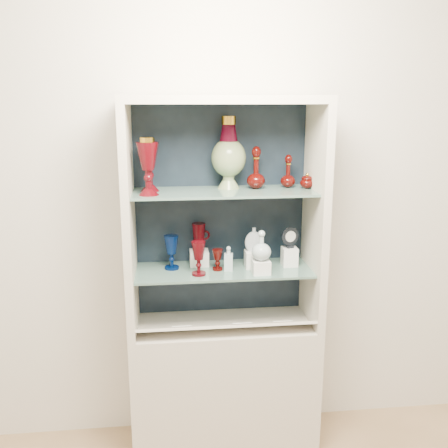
{
  "coord_description": "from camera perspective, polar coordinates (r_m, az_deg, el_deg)",
  "views": [
    {
      "loc": [
        -0.28,
        -0.94,
        1.91
      ],
      "look_at": [
        0.0,
        1.53,
        1.3
      ],
      "focal_mm": 40.0,
      "sensor_mm": 36.0,
      "label": 1
    }
  ],
  "objects": [
    {
      "name": "ruby_decanter_a",
      "position": [
        2.59,
        3.7,
        6.74
      ],
      "size": [
        0.11,
        0.11,
        0.25
      ],
      "primitive_type": null,
      "rotation": [
        0.0,
        0.0,
        -0.17
      ],
      "color": "#410905",
      "rests_on": "shelf_upper"
    },
    {
      "name": "cabinet_side_right",
      "position": [
        2.65,
        10.37,
        0.8
      ],
      "size": [
        0.04,
        0.4,
        1.15
      ],
      "primitive_type": "cube",
      "color": "beige",
      "rests_on": "cabinet_base"
    },
    {
      "name": "riser_clear_round_decanter",
      "position": [
        2.58,
        4.25,
        -4.89
      ],
      "size": [
        0.09,
        0.09,
        0.07
      ],
      "primitive_type": "cube",
      "color": "silver",
      "rests_on": "shelf_lower"
    },
    {
      "name": "ruby_goblet_small",
      "position": [
        2.62,
        -0.75,
        -4.11
      ],
      "size": [
        0.07,
        0.07,
        0.11
      ],
      "primitive_type": null,
      "rotation": [
        0.0,
        0.0,
        -0.41
      ],
      "color": "#410905",
      "rests_on": "shelf_lower"
    },
    {
      "name": "pedestal_lamp_right",
      "position": [
        2.54,
        -8.54,
        6.69
      ],
      "size": [
        0.12,
        0.12,
        0.27
      ],
      "primitive_type": null,
      "rotation": [
        0.0,
        0.0,
        -0.15
      ],
      "color": "#47050B",
      "rests_on": "shelf_upper"
    },
    {
      "name": "wall_back",
      "position": [
        2.75,
        -0.51,
        3.11
      ],
      "size": [
        3.5,
        0.02,
        2.8
      ],
      "primitive_type": "cube",
      "color": "silver",
      "rests_on": "ground"
    },
    {
      "name": "cameo_medallion",
      "position": [
        2.68,
        7.56,
        -1.5
      ],
      "size": [
        0.1,
        0.06,
        0.12
      ],
      "primitive_type": null,
      "rotation": [
        0.0,
        0.0,
        0.25
      ],
      "color": "black",
      "rests_on": "riser_cameo_medallion"
    },
    {
      "name": "label_card_0",
      "position": [
        2.63,
        2.02,
        -11.26
      ],
      "size": [
        0.1,
        0.06,
        0.03
      ],
      "primitive_type": "cube",
      "rotation": [
        -0.44,
        0.0,
        0.0
      ],
      "color": "white",
      "rests_on": "label_ledge"
    },
    {
      "name": "cabinet_side_left",
      "position": [
        2.55,
        -10.8,
        0.26
      ],
      "size": [
        0.04,
        0.4,
        1.15
      ],
      "primitive_type": "cube",
      "color": "beige",
      "rests_on": "cabinet_base"
    },
    {
      "name": "riser_cameo_medallion",
      "position": [
        2.71,
        7.48,
        -3.72
      ],
      "size": [
        0.08,
        0.08,
        0.1
      ],
      "primitive_type": "cube",
      "color": "silver",
      "rests_on": "shelf_lower"
    },
    {
      "name": "label_card_1",
      "position": [
        2.61,
        -4.87,
        -11.55
      ],
      "size": [
        0.1,
        0.06,
        0.03
      ],
      "primitive_type": "cube",
      "rotation": [
        -0.44,
        0.0,
        0.0
      ],
      "color": "white",
      "rests_on": "label_ledge"
    },
    {
      "name": "label_card_2",
      "position": [
        2.67,
        6.59,
        -10.98
      ],
      "size": [
        0.1,
        0.06,
        0.03
      ],
      "primitive_type": "cube",
      "rotation": [
        -0.44,
        0.0,
        0.0
      ],
      "color": "white",
      "rests_on": "label_ledge"
    },
    {
      "name": "cabinet_base",
      "position": [
        2.92,
        0.0,
        -17.9
      ],
      "size": [
        1.0,
        0.4,
        0.75
      ],
      "primitive_type": "cube",
      "color": "beige",
      "rests_on": "ground"
    },
    {
      "name": "pedestal_lamp_left",
      "position": [
        2.43,
        -8.7,
        6.51
      ],
      "size": [
        0.12,
        0.12,
        0.28
      ],
      "primitive_type": null,
      "rotation": [
        0.0,
        0.0,
        0.1
      ],
      "color": "#47050B",
      "rests_on": "shelf_upper"
    },
    {
      "name": "cabinet_back_panel",
      "position": [
        2.74,
        -0.45,
        1.45
      ],
      "size": [
        0.98,
        0.02,
        1.15
      ],
      "primitive_type": "cube",
      "color": "black",
      "rests_on": "cabinet_base"
    },
    {
      "name": "riser_ruby_pitcher",
      "position": [
        2.71,
        -2.86,
        -3.87
      ],
      "size": [
        0.1,
        0.1,
        0.08
      ],
      "primitive_type": "cube",
      "color": "silver",
      "rests_on": "shelf_lower"
    },
    {
      "name": "ruby_decanter_b",
      "position": [
        2.65,
        7.34,
        6.13
      ],
      "size": [
        0.1,
        0.1,
        0.18
      ],
      "primitive_type": null,
      "rotation": [
        0.0,
        0.0,
        -0.25
      ],
      "color": "#410905",
      "rests_on": "shelf_upper"
    },
    {
      "name": "shelf_upper",
      "position": [
        2.54,
        -0.05,
        3.7
      ],
      "size": [
        0.92,
        0.34,
        0.01
      ],
      "primitive_type": "cube",
      "color": "slate",
      "rests_on": "cabinet_side_left"
    },
    {
      "name": "clear_round_decanter",
      "position": [
        2.55,
        4.29,
        -2.54
      ],
      "size": [
        0.12,
        0.12,
        0.15
      ],
      "primitive_type": null,
      "rotation": [
        0.0,
        0.0,
        0.25
      ],
      "color": "#A2B6BA",
      "rests_on": "riser_clear_round_decanter"
    },
    {
      "name": "cabinet_top_cap",
      "position": [
        2.49,
        0.0,
        14.02
      ],
      "size": [
        1.0,
        0.4,
        0.04
      ],
      "primitive_type": "cube",
      "color": "beige",
      "rests_on": "cabinet_side_left"
    },
    {
      "name": "label_ledge",
      "position": [
        2.63,
        0.27,
        -11.64
      ],
      "size": [
        0.92,
        0.17,
        0.09
      ],
      "primitive_type": "cube",
      "rotation": [
        -0.44,
        0.0,
        0.0
      ],
      "color": "beige",
      "rests_on": "cabinet_base"
    },
    {
      "name": "flat_flask",
      "position": [
        2.64,
        3.43,
        -1.73
      ],
      "size": [
        0.1,
        0.05,
        0.13
      ],
      "primitive_type": null,
      "rotation": [
        0.0,
        0.0,
        -0.11
      ],
      "color": "#AEBAC3",
      "rests_on": "riser_flat_flask"
    },
    {
      "name": "lidded_bowl",
      "position": [
        2.64,
        9.47,
        4.92
      ],
      "size": [
        0.08,
        0.08,
        0.08
      ],
      "primitive_type": null,
      "rotation": [
        0.0,
        0.0,
        0.12
      ],
      "color": "#410905",
      "rests_on": "shelf_upper"
    },
    {
      "name": "riser_flat_flask",
      "position": [
        2.67,
        3.4,
        -4.02
      ],
      "size": [
        0.09,
        0.09,
        0.09
      ],
      "primitive_type": "cube",
      "color": "silver",
      "rests_on": "shelf_lower"
    },
    {
      "name": "shelf_lower",
      "position": [
        2.65,
        -0.05,
        -5.28
      ],
      "size": [
        0.92,
        0.34,
        0.01
      ],
      "primitive_type": "cube",
      "color": "slate",
      "rests_on": "cabinet_side_left"
    },
    {
      "name": "ruby_goblet_tall",
      "position": [
        2.54,
        -2.92,
        -3.94
      ],
      "size": [
        0.09,
        0.09,
        0.18
      ],
      "primitive_type": null,
      "rotation": [
        0.0,
        0.0,
        -0.35
      ],
      "color": "#47050B",
      "rests_on": "shelf_lower"
    },
    {
      "name": "enamel_urn",
      "position": [
        2.6,
        0.53,
        8.16
      ],
      "size": [
        0.22,
        0.22,
        0.37
      ],
      "primitive_type": null,
      "rotation": [
        0.0,
        0.0,
        0.27
      ],
      "color": "#10421E",
      "rests_on": "shelf_upper"
    },
    {
      "name": "clear_square_bottle",
      "position": [
        2.61,
        0.52,
        -3.94
      ],
      "size": [
        0.05,
        0.05,
        0.13
      ],
      "primitive_type": null,
      "rotation": [
        0.0,
        0.0,
        -0.15
      ],
      "color": "#A2B6BA",
      "rests_on": "shelf_lower"
    },
    {
      "name": "cobalt_goblet",
      "position": [
        2.64,
        -6.02,
        -3.24
      ],
      "size": [
        0.1,
        0.1,
        0.18
      ],
      "primitive_type": null,
      "rotation": [
        0.0,
        0.0,
        0.28
      ],
      "color": "#001242",
      "rests_on": "shelf_lower"
    },
    {
      "name": "ruby_pitcher",
      "position": [
        2.67,
        -2.89,
        -1.5
      ],
      "size": [
        0.13,
        0.1,
        0.15
      ],
      "primitive_type": null,
      "rotation": [
        0.0,
        0.0,
        0.24
      ],
      "color": "#47050B",
      "rests_on": "riser_ruby_pitcher"
    }
  ]
}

